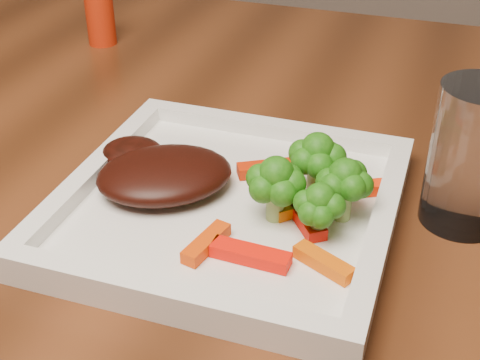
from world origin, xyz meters
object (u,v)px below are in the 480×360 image
(steak, at_px, (165,175))
(dining_table, at_px, (51,356))
(plate, at_px, (229,209))
(spice_shaker, at_px, (99,10))
(drinking_glass, at_px, (472,157))

(steak, bearing_deg, dining_table, 158.23)
(plate, distance_m, spice_shaker, 0.43)
(steak, relative_size, drinking_glass, 0.96)
(dining_table, relative_size, steak, 13.89)
(dining_table, distance_m, drinking_glass, 0.65)
(steak, height_order, spice_shaker, spice_shaker)
(plate, bearing_deg, steak, 177.59)
(dining_table, relative_size, plate, 5.93)
(spice_shaker, bearing_deg, plate, -47.54)
(dining_table, height_order, drinking_glass, drinking_glass)
(plate, xyz_separation_m, drinking_glass, (0.18, 0.06, 0.05))
(steak, relative_size, spice_shaker, 1.25)
(steak, xyz_separation_m, drinking_glass, (0.24, 0.05, 0.03))
(steak, bearing_deg, plate, -2.41)
(spice_shaker, distance_m, drinking_glass, 0.54)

